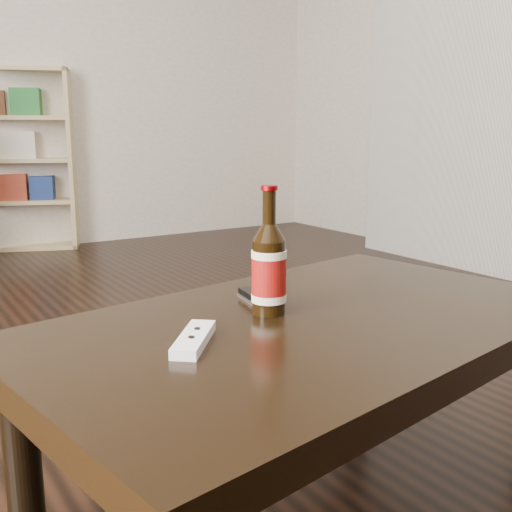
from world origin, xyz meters
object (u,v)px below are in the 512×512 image
bookshelf (23,156)px  remote (194,339)px  beer_bottle (269,269)px  phone (260,297)px  coffee_table (310,344)px

bookshelf → remote: bookshelf is taller
beer_bottle → phone: beer_bottle is taller
phone → remote: same height
phone → coffee_table: bearing=-71.5°
beer_bottle → coffee_table: bearing=-49.9°
bookshelf → phone: (-0.22, -3.17, -0.18)m
coffee_table → beer_bottle: 0.17m
beer_bottle → remote: beer_bottle is taller
coffee_table → phone: bearing=99.0°
phone → remote: size_ratio=0.81×
bookshelf → phone: size_ratio=9.64×
beer_bottle → phone: 0.12m
bookshelf → coffee_table: size_ratio=0.98×
coffee_table → beer_bottle: (-0.05, 0.06, 0.14)m
coffee_table → remote: size_ratio=8.02×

